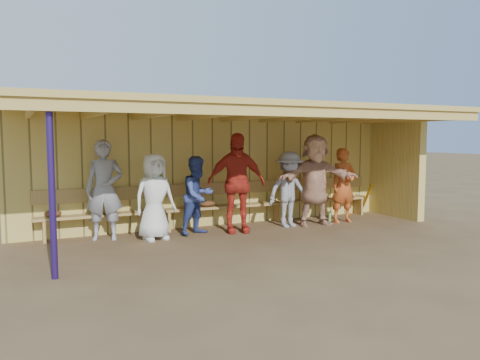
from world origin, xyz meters
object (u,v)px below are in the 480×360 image
player_c (198,195)px  player_f (315,180)px  player_b (155,197)px  bench (225,201)px  player_g (343,185)px  player_a (104,190)px  player_e (289,189)px  player_d (236,183)px

player_c → player_f: player_f is taller
player_c → player_f: bearing=-26.9°
player_b → bench: 1.89m
player_b → bench: (1.73, 0.71, -0.28)m
player_c → player_g: (3.39, -0.17, 0.06)m
player_g → bench: size_ratio=0.22×
player_b → player_c: size_ratio=1.05×
player_a → player_e: 3.77m
player_e → bench: (-1.18, 0.71, -0.27)m
player_c → player_e: player_e is taller
player_g → player_a: bearing=179.0°
player_a → player_g: 5.14m
player_d → player_e: (1.25, 0.03, -0.19)m
player_a → player_c: size_ratio=1.21×
player_e → player_f: 0.63m
player_e → player_f: size_ratio=0.81×
player_a → player_d: (2.49, -0.44, 0.06)m
player_d → bench: 0.88m
player_e → bench: player_e is taller
player_c → player_g: 3.40m
player_a → player_g: (5.12, -0.47, -0.10)m
player_c → player_e: (2.01, -0.11, 0.03)m
player_b → player_f: size_ratio=0.81×
player_c → player_g: bearing=-24.9°
player_b → player_c: player_b is taller
player_g → player_b: bearing=-176.7°
player_b → player_g: bearing=-12.3°
player_a → player_f: size_ratio=0.94×
player_f → bench: 2.00m
player_d → player_f: (1.84, -0.08, -0.01)m
player_e → player_f: player_f is taller
player_a → player_c: player_a is taller
player_f → bench: bearing=165.0°
player_d → player_f: bearing=10.0°
player_b → player_e: size_ratio=1.00×
player_a → player_g: bearing=11.4°
player_d → player_b: bearing=-168.4°
player_e → bench: 1.41m
player_e → player_d: bearing=176.3°
player_b → player_c: (0.89, 0.11, -0.04)m
player_e → player_f: (0.59, -0.11, 0.19)m
player_b → bench: player_b is taller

